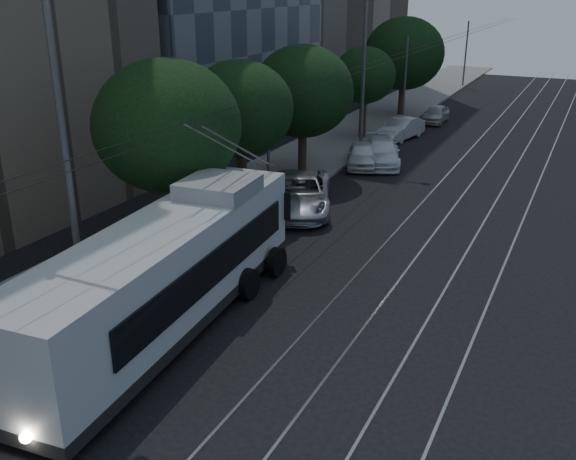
{
  "coord_description": "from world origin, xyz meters",
  "views": [
    {
      "loc": [
        6.91,
        -13.17,
        9.42
      ],
      "look_at": [
        -1.47,
        4.02,
        1.99
      ],
      "focal_mm": 40.0,
      "sensor_mm": 36.0,
      "label": 1
    }
  ],
  "objects_px": {
    "car_white_c": "(401,128)",
    "streetlamp_far": "(372,48)",
    "streetlamp_near": "(71,107)",
    "car_white_b": "(381,152)",
    "pickup_silver": "(300,193)",
    "car_white_d": "(436,114)",
    "trolleybus": "(168,272)",
    "car_white_a": "(362,155)"
  },
  "relations": [
    {
      "from": "trolleybus",
      "to": "car_white_d",
      "type": "relative_size",
      "value": 3.46
    },
    {
      "from": "car_white_a",
      "to": "car_white_c",
      "type": "xyz_separation_m",
      "value": [
        0.0,
        7.34,
        0.01
      ]
    },
    {
      "from": "car_white_b",
      "to": "car_white_d",
      "type": "height_order",
      "value": "car_white_b"
    },
    {
      "from": "car_white_a",
      "to": "car_white_c",
      "type": "distance_m",
      "value": 7.34
    },
    {
      "from": "car_white_b",
      "to": "car_white_c",
      "type": "xyz_separation_m",
      "value": [
        -0.8,
        6.42,
        -0.01
      ]
    },
    {
      "from": "car_white_c",
      "to": "streetlamp_near",
      "type": "distance_m",
      "value": 27.64
    },
    {
      "from": "trolleybus",
      "to": "car_white_a",
      "type": "xyz_separation_m",
      "value": [
        -0.89,
        18.72,
        -1.04
      ]
    },
    {
      "from": "pickup_silver",
      "to": "streetlamp_far",
      "type": "relative_size",
      "value": 0.57
    },
    {
      "from": "car_white_a",
      "to": "streetlamp_near",
      "type": "distance_m",
      "value": 20.52
    },
    {
      "from": "pickup_silver",
      "to": "car_white_d",
      "type": "relative_size",
      "value": 1.59
    },
    {
      "from": "car_white_c",
      "to": "streetlamp_far",
      "type": "distance_m",
      "value": 7.4
    },
    {
      "from": "trolleybus",
      "to": "pickup_silver",
      "type": "relative_size",
      "value": 2.18
    },
    {
      "from": "streetlamp_near",
      "to": "car_white_c",
      "type": "bearing_deg",
      "value": 87.72
    },
    {
      "from": "car_white_a",
      "to": "streetlamp_near",
      "type": "xyz_separation_m",
      "value": [
        -1.08,
        -19.68,
        5.72
      ]
    },
    {
      "from": "car_white_a",
      "to": "pickup_silver",
      "type": "bearing_deg",
      "value": -109.4
    },
    {
      "from": "trolleybus",
      "to": "car_white_a",
      "type": "bearing_deg",
      "value": 88.19
    },
    {
      "from": "car_white_b",
      "to": "streetlamp_far",
      "type": "height_order",
      "value": "streetlamp_far"
    },
    {
      "from": "streetlamp_far",
      "to": "car_white_a",
      "type": "bearing_deg",
      "value": -77.92
    },
    {
      "from": "car_white_b",
      "to": "car_white_d",
      "type": "distance_m",
      "value": 12.42
    },
    {
      "from": "pickup_silver",
      "to": "car_white_a",
      "type": "xyz_separation_m",
      "value": [
        0.0,
        7.93,
        -0.13
      ]
    },
    {
      "from": "pickup_silver",
      "to": "trolleybus",
      "type": "bearing_deg",
      "value": -107.78
    },
    {
      "from": "car_white_d",
      "to": "streetlamp_far",
      "type": "bearing_deg",
      "value": -97.16
    },
    {
      "from": "car_white_b",
      "to": "car_white_c",
      "type": "distance_m",
      "value": 6.47
    },
    {
      "from": "streetlamp_near",
      "to": "streetlamp_far",
      "type": "relative_size",
      "value": 1.06
    },
    {
      "from": "trolleybus",
      "to": "streetlamp_far",
      "type": "height_order",
      "value": "streetlamp_far"
    },
    {
      "from": "trolleybus",
      "to": "streetlamp_near",
      "type": "bearing_deg",
      "value": -158.66
    },
    {
      "from": "car_white_a",
      "to": "car_white_d",
      "type": "height_order",
      "value": "car_white_a"
    },
    {
      "from": "pickup_silver",
      "to": "car_white_d",
      "type": "distance_m",
      "value": 21.29
    },
    {
      "from": "trolleybus",
      "to": "streetlamp_far",
      "type": "relative_size",
      "value": 1.24
    },
    {
      "from": "car_white_a",
      "to": "car_white_b",
      "type": "height_order",
      "value": "car_white_b"
    },
    {
      "from": "car_white_a",
      "to": "car_white_d",
      "type": "distance_m",
      "value": 13.36
    },
    {
      "from": "car_white_b",
      "to": "streetlamp_near",
      "type": "xyz_separation_m",
      "value": [
        -1.88,
        -20.59,
        5.7
      ]
    },
    {
      "from": "car_white_c",
      "to": "car_white_a",
      "type": "bearing_deg",
      "value": -79.19
    },
    {
      "from": "trolleybus",
      "to": "car_white_c",
      "type": "xyz_separation_m",
      "value": [
        -0.89,
        26.06,
        -1.03
      ]
    },
    {
      "from": "car_white_a",
      "to": "car_white_b",
      "type": "xyz_separation_m",
      "value": [
        0.8,
        0.92,
        0.02
      ]
    },
    {
      "from": "streetlamp_near",
      "to": "streetlamp_far",
      "type": "xyz_separation_m",
      "value": [
        0.59,
        21.95,
        -0.34
      ]
    },
    {
      "from": "car_white_b",
      "to": "car_white_d",
      "type": "xyz_separation_m",
      "value": [
        -0.07,
        12.42,
        -0.07
      ]
    },
    {
      "from": "car_white_c",
      "to": "car_white_d",
      "type": "bearing_deg",
      "value": 93.8
    },
    {
      "from": "streetlamp_far",
      "to": "car_white_d",
      "type": "bearing_deg",
      "value": 83.69
    },
    {
      "from": "streetlamp_near",
      "to": "car_white_a",
      "type": "bearing_deg",
      "value": 86.87
    },
    {
      "from": "trolleybus",
      "to": "streetlamp_near",
      "type": "xyz_separation_m",
      "value": [
        -1.97,
        -0.95,
        4.68
      ]
    },
    {
      "from": "trolleybus",
      "to": "car_white_c",
      "type": "distance_m",
      "value": 26.1
    }
  ]
}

